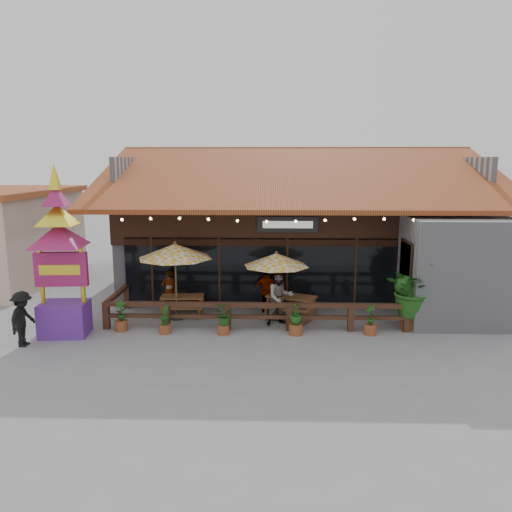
{
  "coord_description": "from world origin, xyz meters",
  "views": [
    {
      "loc": [
        -1.13,
        -16.08,
        5.39
      ],
      "look_at": [
        -1.64,
        1.5,
        2.09
      ],
      "focal_mm": 35.0,
      "sensor_mm": 36.0,
      "label": 1
    }
  ],
  "objects_px": {
    "picnic_table_right": "(291,303)",
    "tropical_plant": "(411,290)",
    "umbrella_right": "(276,260)",
    "umbrella_left": "(175,251)",
    "picnic_table_left": "(182,302)",
    "thai_sign_tower": "(59,240)",
    "pedestrian": "(23,319)"
  },
  "relations": [
    {
      "from": "picnic_table_left",
      "to": "picnic_table_right",
      "type": "height_order",
      "value": "picnic_table_right"
    },
    {
      "from": "umbrella_right",
      "to": "picnic_table_left",
      "type": "height_order",
      "value": "umbrella_right"
    },
    {
      "from": "thai_sign_tower",
      "to": "picnic_table_right",
      "type": "bearing_deg",
      "value": 15.4
    },
    {
      "from": "picnic_table_right",
      "to": "tropical_plant",
      "type": "height_order",
      "value": "tropical_plant"
    },
    {
      "from": "umbrella_right",
      "to": "picnic_table_left",
      "type": "bearing_deg",
      "value": 173.82
    },
    {
      "from": "umbrella_right",
      "to": "tropical_plant",
      "type": "bearing_deg",
      "value": -11.04
    },
    {
      "from": "umbrella_left",
      "to": "thai_sign_tower",
      "type": "relative_size",
      "value": 0.49
    },
    {
      "from": "umbrella_right",
      "to": "tropical_plant",
      "type": "distance_m",
      "value": 4.54
    },
    {
      "from": "picnic_table_right",
      "to": "thai_sign_tower",
      "type": "xyz_separation_m",
      "value": [
        -7.24,
        -1.99,
        2.52
      ]
    },
    {
      "from": "umbrella_left",
      "to": "tropical_plant",
      "type": "bearing_deg",
      "value": -6.09
    },
    {
      "from": "tropical_plant",
      "to": "pedestrian",
      "type": "xyz_separation_m",
      "value": [
        -11.93,
        -1.9,
        -0.47
      ]
    },
    {
      "from": "umbrella_right",
      "to": "picnic_table_right",
      "type": "height_order",
      "value": "umbrella_right"
    },
    {
      "from": "umbrella_left",
      "to": "umbrella_right",
      "type": "height_order",
      "value": "umbrella_left"
    },
    {
      "from": "picnic_table_left",
      "to": "picnic_table_right",
      "type": "xyz_separation_m",
      "value": [
        3.87,
        -0.15,
        0.05
      ]
    },
    {
      "from": "picnic_table_left",
      "to": "pedestrian",
      "type": "distance_m",
      "value": 5.25
    },
    {
      "from": "umbrella_right",
      "to": "pedestrian",
      "type": "height_order",
      "value": "umbrella_right"
    },
    {
      "from": "umbrella_right",
      "to": "picnic_table_right",
      "type": "bearing_deg",
      "value": 20.98
    },
    {
      "from": "umbrella_right",
      "to": "picnic_table_right",
      "type": "relative_size",
      "value": 1.3
    },
    {
      "from": "umbrella_left",
      "to": "tropical_plant",
      "type": "relative_size",
      "value": 1.24
    },
    {
      "from": "picnic_table_left",
      "to": "thai_sign_tower",
      "type": "relative_size",
      "value": 0.28
    },
    {
      "from": "umbrella_left",
      "to": "tropical_plant",
      "type": "xyz_separation_m",
      "value": [
        7.86,
        -0.84,
        -1.1
      ]
    },
    {
      "from": "umbrella_right",
      "to": "picnic_table_right",
      "type": "xyz_separation_m",
      "value": [
        0.54,
        0.21,
        -1.57
      ]
    },
    {
      "from": "umbrella_left",
      "to": "picnic_table_right",
      "type": "xyz_separation_m",
      "value": [
        4.01,
        0.23,
        -1.86
      ]
    },
    {
      "from": "picnic_table_left",
      "to": "thai_sign_tower",
      "type": "distance_m",
      "value": 4.75
    },
    {
      "from": "thai_sign_tower",
      "to": "tropical_plant",
      "type": "bearing_deg",
      "value": 4.79
    },
    {
      "from": "tropical_plant",
      "to": "umbrella_left",
      "type": "bearing_deg",
      "value": 173.91
    },
    {
      "from": "umbrella_left",
      "to": "umbrella_right",
      "type": "bearing_deg",
      "value": 0.3
    },
    {
      "from": "umbrella_left",
      "to": "thai_sign_tower",
      "type": "height_order",
      "value": "thai_sign_tower"
    },
    {
      "from": "picnic_table_right",
      "to": "thai_sign_tower",
      "type": "height_order",
      "value": "thai_sign_tower"
    },
    {
      "from": "picnic_table_left",
      "to": "pedestrian",
      "type": "bearing_deg",
      "value": -143.46
    },
    {
      "from": "umbrella_left",
      "to": "picnic_table_right",
      "type": "bearing_deg",
      "value": 3.21
    },
    {
      "from": "thai_sign_tower",
      "to": "umbrella_left",
      "type": "bearing_deg",
      "value": 28.72
    }
  ]
}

